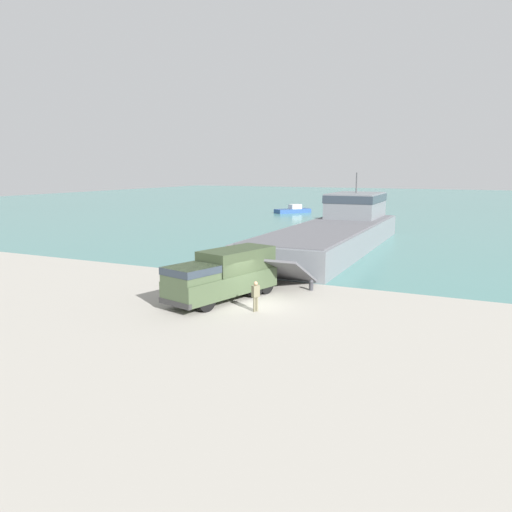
{
  "coord_description": "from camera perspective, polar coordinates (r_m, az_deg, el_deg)",
  "views": [
    {
      "loc": [
        12.45,
        -26.37,
        8.08
      ],
      "look_at": [
        -2.22,
        4.63,
        2.07
      ],
      "focal_mm": 35.0,
      "sensor_mm": 36.0,
      "label": 1
    }
  ],
  "objects": [
    {
      "name": "moored_boat_c",
      "position": [
        93.31,
        4.26,
        5.26
      ],
      "size": [
        5.94,
        6.8,
        1.55
      ],
      "rotation": [
        0.0,
        0.0,
        2.49
      ],
      "color": "navy",
      "rests_on": "ground_plane"
    },
    {
      "name": "landing_craft",
      "position": [
        53.22,
        9.27,
        3.09
      ],
      "size": [
        8.46,
        35.26,
        7.65
      ],
      "rotation": [
        0.0,
        0.0,
        0.02
      ],
      "color": "slate",
      "rests_on": "ground_plane"
    },
    {
      "name": "moored_boat_b",
      "position": [
        93.91,
        10.92,
        5.16
      ],
      "size": [
        6.53,
        4.17,
        1.66
      ],
      "rotation": [
        0.0,
        0.0,
        1.82
      ],
      "color": "#B7BABF",
      "rests_on": "ground_plane"
    },
    {
      "name": "mooring_bollard",
      "position": [
        33.81,
        6.33,
        -3.25
      ],
      "size": [
        0.33,
        0.33,
        0.75
      ],
      "color": "#333338",
      "rests_on": "ground_plane"
    },
    {
      "name": "ground_plane",
      "position": [
        30.26,
        0.06,
        -5.56
      ],
      "size": [
        240.0,
        240.0,
        0.0
      ],
      "primitive_type": "plane",
      "color": "#9E998E"
    },
    {
      "name": "soldier_on_ramp",
      "position": [
        28.55,
        -0.04,
        -4.37
      ],
      "size": [
        0.41,
        0.5,
        1.77
      ],
      "rotation": [
        0.0,
        0.0,
        2.68
      ],
      "color": "#6B664C",
      "rests_on": "ground_plane"
    },
    {
      "name": "moored_boat_a",
      "position": [
        81.09,
        8.64,
        4.57
      ],
      "size": [
        3.79,
        5.83,
        1.98
      ],
      "rotation": [
        0.0,
        0.0,
        3.51
      ],
      "color": "navy",
      "rests_on": "ground_plane"
    },
    {
      "name": "military_truck",
      "position": [
        31.0,
        -3.79,
        -2.13
      ],
      "size": [
        4.45,
        8.31,
        3.08
      ],
      "rotation": [
        0.0,
        0.0,
        -1.83
      ],
      "color": "#3D4C33",
      "rests_on": "ground_plane"
    },
    {
      "name": "water_surface",
      "position": [
        123.99,
        19.61,
        5.63
      ],
      "size": [
        240.0,
        180.0,
        0.01
      ],
      "primitive_type": "cube",
      "color": "#477F7A",
      "rests_on": "ground_plane"
    }
  ]
}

